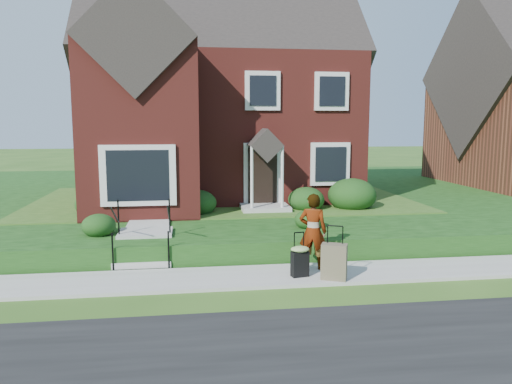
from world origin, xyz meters
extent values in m
plane|color=#2D5119|center=(0.00, 0.00, 0.00)|extent=(120.00, 120.00, 0.00)
cube|color=#9E9B93|center=(0.00, 0.00, 0.04)|extent=(60.00, 1.60, 0.08)
cube|color=#13380F|center=(4.00, 10.90, 0.30)|extent=(44.00, 20.00, 0.60)
cube|color=#9E9B93|center=(-2.50, 5.00, 0.63)|extent=(1.20, 6.00, 0.06)
cube|color=maroon|center=(0.00, 10.00, 3.30)|extent=(10.00, 8.00, 5.40)
cube|color=maroon|center=(-2.80, 5.20, 3.30)|extent=(3.60, 2.40, 5.40)
cube|color=silver|center=(-2.80, 4.05, 2.00)|extent=(2.20, 0.30, 1.80)
cube|color=black|center=(1.20, 5.94, 1.65)|extent=(1.00, 0.12, 2.10)
cube|color=black|center=(3.60, 5.95, 2.10)|extent=(1.40, 0.10, 1.50)
cube|color=maroon|center=(3.00, 10.00, 8.20)|extent=(0.90, 0.90, 3.00)
cube|color=#9E9B93|center=(-2.50, 1.00, 0.15)|extent=(1.40, 0.30, 0.15)
cube|color=#9E9B93|center=(-2.50, 1.30, 0.30)|extent=(1.40, 0.30, 0.15)
cube|color=#9E9B93|center=(-2.50, 1.60, 0.45)|extent=(1.40, 0.30, 0.15)
cube|color=#9E9B93|center=(-2.50, 1.90, 0.60)|extent=(1.40, 0.30, 0.15)
cube|color=#9E9B93|center=(-2.50, 2.45, 0.60)|extent=(1.40, 0.80, 0.15)
cylinder|color=black|center=(-3.15, 0.85, 0.53)|extent=(0.04, 0.04, 0.90)
cylinder|color=black|center=(-3.15, 2.05, 1.13)|extent=(0.04, 0.04, 0.90)
cylinder|color=black|center=(-1.85, 0.85, 0.53)|extent=(0.04, 0.04, 0.90)
cylinder|color=black|center=(-1.85, 2.05, 1.13)|extent=(0.04, 0.04, 0.90)
ellipsoid|color=#0F3510|center=(-4.20, 5.18, 1.09)|extent=(1.39, 1.39, 0.97)
ellipsoid|color=#0F3510|center=(-1.06, 5.17, 1.03)|extent=(1.24, 1.24, 0.87)
ellipsoid|color=#0F3510|center=(2.62, 5.40, 1.03)|extent=(1.23, 1.23, 0.86)
ellipsoid|color=#0F3510|center=(4.25, 5.45, 1.18)|extent=(1.66, 1.66, 1.16)
ellipsoid|color=#0F3510|center=(-3.71, 2.40, 0.91)|extent=(0.89, 0.89, 0.62)
ellipsoid|color=#0F3510|center=(2.00, 2.54, 0.88)|extent=(0.80, 0.80, 0.56)
imported|color=#999999|center=(1.56, 0.34, 0.99)|extent=(0.77, 0.65, 1.81)
cube|color=black|center=(1.12, -0.24, 0.37)|extent=(0.42, 0.28, 0.57)
cylinder|color=black|center=(1.12, -0.24, 1.08)|extent=(0.23, 0.07, 0.03)
cylinder|color=black|center=(1.00, -0.24, 0.87)|extent=(0.02, 0.02, 0.43)
cylinder|color=black|center=(1.23, -0.24, 0.87)|extent=(0.02, 0.02, 0.43)
cylinder|color=black|center=(0.98, -0.24, 0.11)|extent=(0.05, 0.07, 0.06)
cylinder|color=black|center=(1.25, -0.24, 0.11)|extent=(0.05, 0.07, 0.06)
ellipsoid|color=#88A75F|center=(1.12, -0.24, 0.72)|extent=(0.48, 0.42, 0.13)
cube|color=brown|center=(1.82, -0.55, 0.48)|extent=(0.64, 0.51, 0.80)
cylinder|color=black|center=(1.82, -0.55, 1.27)|extent=(0.32, 0.16, 0.03)
cylinder|color=black|center=(1.65, -0.55, 1.08)|extent=(0.02, 0.02, 0.39)
cylinder|color=black|center=(1.99, -0.55, 1.08)|extent=(0.02, 0.02, 0.39)
cylinder|color=black|center=(1.62, -0.55, 0.11)|extent=(0.06, 0.07, 0.06)
cylinder|color=black|center=(2.01, -0.55, 0.11)|extent=(0.06, 0.07, 0.06)
camera|label=1|loc=(-1.38, -10.94, 3.55)|focal=35.00mm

